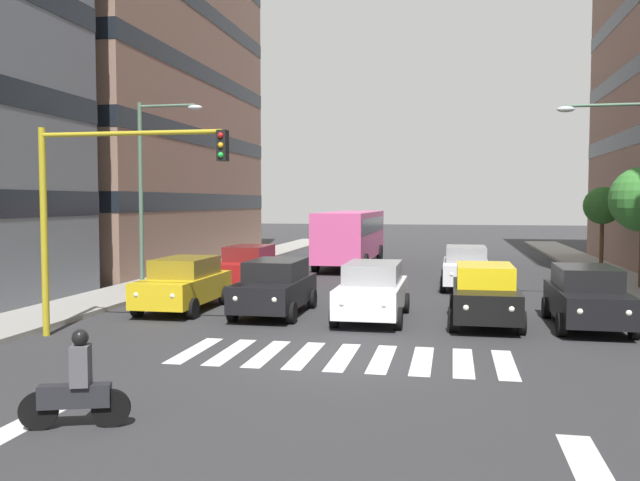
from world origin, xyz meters
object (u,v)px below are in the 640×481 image
at_px(car_1, 485,293).
at_px(street_tree_3, 602,206).
at_px(car_2, 373,290).
at_px(motorcycle_with_rider, 77,388).
at_px(car_row2_0, 248,266).
at_px(bus_behind_traffic, 351,233).
at_px(car_4, 184,283).
at_px(car_0, 587,296).
at_px(street_lamp_right, 150,177).
at_px(car_row2_1, 466,267).
at_px(traffic_light_gantry, 96,194).
at_px(car_3, 275,286).

bearing_deg(car_1, street_tree_3, -112.23).
relative_size(car_2, motorcycle_with_rider, 2.71).
height_order(car_row2_0, bus_behind_traffic, bus_behind_traffic).
relative_size(car_4, bus_behind_traffic, 0.42).
distance_m(car_4, car_row2_0, 6.17).
bearing_deg(car_0, street_lamp_right, -13.56).
height_order(car_4, car_row2_1, same).
height_order(car_row2_0, street_lamp_right, street_lamp_right).
bearing_deg(street_lamp_right, car_row2_1, -158.93).
xyz_separation_m(bus_behind_traffic, street_lamp_right, (5.70, 12.91, 2.61)).
bearing_deg(car_row2_0, traffic_light_gantry, 86.32).
distance_m(car_0, bus_behind_traffic, 18.95).
bearing_deg(car_row2_1, car_0, 111.46).
distance_m(car_4, traffic_light_gantry, 5.49).
bearing_deg(street_tree_3, car_3, 50.06).
distance_m(car_0, street_lamp_right, 15.78).
height_order(car_2, street_lamp_right, street_lamp_right).
relative_size(car_4, street_tree_3, 1.07).
bearing_deg(motorcycle_with_rider, car_row2_1, -108.73).
bearing_deg(street_tree_3, street_lamp_right, 33.27).
height_order(bus_behind_traffic, traffic_light_gantry, traffic_light_gantry).
height_order(bus_behind_traffic, motorcycle_with_rider, bus_behind_traffic).
bearing_deg(car_4, car_3, 176.68).
bearing_deg(car_3, car_0, 177.37).
height_order(car_0, motorcycle_with_rider, car_0).
height_order(car_1, street_tree_3, street_tree_3).
bearing_deg(traffic_light_gantry, car_row2_0, -93.68).
bearing_deg(traffic_light_gantry, car_row2_1, -128.28).
xyz_separation_m(car_0, car_2, (6.10, -0.08, 0.00)).
bearing_deg(traffic_light_gantry, bus_behind_traffic, -99.83).
bearing_deg(car_0, car_3, -2.63).
relative_size(car_0, street_lamp_right, 0.62).
relative_size(street_lamp_right, street_tree_3, 1.72).
bearing_deg(street_tree_3, bus_behind_traffic, -3.31).
distance_m(motorcycle_with_rider, traffic_light_gantry, 7.89).
relative_size(car_1, car_row2_0, 1.00).
height_order(car_row2_1, motorcycle_with_rider, car_row2_1).
distance_m(car_3, street_tree_3, 20.17).
bearing_deg(car_2, car_3, -6.24).
bearing_deg(car_row2_1, car_row2_0, 8.62).
distance_m(car_3, bus_behind_traffic, 16.12).
xyz_separation_m(car_row2_0, traffic_light_gantry, (0.70, 10.82, 2.88)).
height_order(car_4, street_lamp_right, street_lamp_right).
bearing_deg(car_row2_0, car_1, 144.13).
relative_size(car_2, traffic_light_gantry, 0.81).
distance_m(car_row2_0, bus_behind_traffic, 10.20).
bearing_deg(car_2, street_lamp_right, -21.74).
xyz_separation_m(car_3, street_tree_3, (-12.85, -15.35, 2.45)).
distance_m(motorcycle_with_rider, street_tree_3, 29.50).
bearing_deg(car_3, traffic_light_gantry, 51.44).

